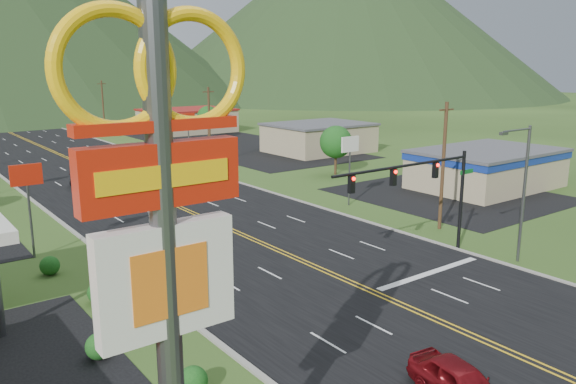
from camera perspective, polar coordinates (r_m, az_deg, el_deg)
pylon_sign at (r=12.57m, az=-12.56°, el=-3.19°), size 4.32×0.60×14.00m
traffic_signal at (r=37.31m, az=13.72°, el=1.00°), size 13.10×0.43×7.00m
streetlight_east at (r=38.92m, az=22.67°, el=0.62°), size 3.28×0.25×9.00m
building_east_near at (r=62.95m, az=19.55°, el=2.48°), size 15.40×10.40×4.10m
building_east_mid at (r=84.39m, az=3.16°, el=5.55°), size 14.40×11.40×4.30m
building_east_far at (r=111.42m, az=-10.20°, el=7.17°), size 16.40×12.40×4.50m
pole_sign_west_a at (r=40.59m, az=-24.99°, el=0.69°), size 2.00×0.18×6.40m
pole_sign_east_a at (r=51.49m, az=6.32°, el=4.14°), size 2.00×0.18×6.40m
pole_sign_east_b at (r=77.77m, az=-10.12°, el=6.91°), size 2.00×0.18×6.40m
tree_east_a at (r=66.43m, az=4.89°, el=5.08°), size 3.84×3.84×5.82m
tree_east_b at (r=99.77m, az=-8.12°, el=7.55°), size 3.84×3.84×5.82m
utility_pole_a at (r=45.20m, az=15.48°, el=2.65°), size 1.60×0.28×10.00m
utility_pole_b at (r=73.59m, az=-7.99°, el=6.72°), size 1.60×0.28×10.00m
utility_pole_c at (r=110.19m, az=-18.26°, el=8.17°), size 1.60×0.28×10.00m
utility_pole_d at (r=148.55m, az=-23.36°, el=8.80°), size 1.60×0.28×10.00m
mountain_ne at (r=252.26m, az=5.85°, el=17.75°), size 180.00×180.00×70.00m
car_red_near at (r=23.63m, az=17.09°, el=-18.13°), size 2.50×4.80×1.56m
car_dark_mid at (r=62.42m, az=-20.01°, el=0.89°), size 2.01×4.85×1.40m
car_red_far at (r=62.24m, az=-9.81°, el=1.53°), size 2.03×4.87×1.57m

